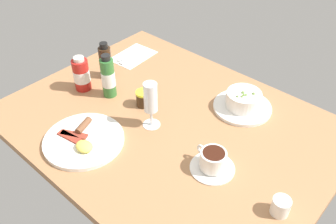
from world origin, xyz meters
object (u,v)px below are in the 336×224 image
creamer_jug (281,206)px  sauce_bottle_red (81,74)px  porridge_bowl (243,101)px  sauce_bottle_brown (106,62)px  jam_jar (143,98)px  sauce_bottle_green (108,77)px  breakfast_plate (84,140)px  coffee_cup (213,161)px  cutlery_setting (132,56)px  wine_glass (151,100)px

creamer_jug → sauce_bottle_red: size_ratio=0.43×
porridge_bowl → sauce_bottle_brown: (52.06, 18.53, 3.49)cm
jam_jar → sauce_bottle_green: size_ratio=0.35×
porridge_bowl → breakfast_plate: porridge_bowl is taller
porridge_bowl → coffee_cup: (-8.97, 30.24, -0.18)cm
coffee_cup → sauce_bottle_brown: 62.25cm
cutlery_setting → sauce_bottle_brown: sauce_bottle_brown is taller
sauce_bottle_green → creamer_jug: bearing=176.2°
sauce_bottle_green → sauce_bottle_brown: size_ratio=1.14×
porridge_bowl → sauce_bottle_green: size_ratio=1.22×
wine_glass → breakfast_plate: 25.11cm
jam_jar → sauce_bottle_brown: size_ratio=0.40×
coffee_cup → porridge_bowl: bearing=-73.5°
cutlery_setting → wine_glass: bearing=144.2°
jam_jar → sauce_bottle_red: size_ratio=0.43×
sauce_bottle_brown → sauce_bottle_red: bearing=88.5°
coffee_cup → sauce_bottle_brown: bearing=-10.9°
creamer_jug → sauce_bottle_green: (73.19, -4.83, 5.17)cm
sauce_bottle_red → breakfast_plate: 30.74cm
creamer_jug → wine_glass: 50.40cm
creamer_jug → sauce_bottle_brown: sauce_bottle_brown is taller
cutlery_setting → creamer_jug: bearing=161.1°
creamer_jug → breakfast_plate: bearing=16.5°
coffee_cup → sauce_bottle_green: 50.99cm
breakfast_plate → creamer_jug: bearing=-163.5°
sauce_bottle_brown → breakfast_plate: size_ratio=0.57×
sauce_bottle_brown → breakfast_plate: 38.75cm
creamer_jug → breakfast_plate: size_ratio=0.23×
coffee_cup → sauce_bottle_green: (50.59, -4.16, 4.82)cm
breakfast_plate → jam_jar: bearing=-91.5°
porridge_bowl → wine_glass: 34.25cm
sauce_bottle_red → sauce_bottle_brown: bearing=-91.5°
cutlery_setting → sauce_bottle_brown: 18.96cm
sauce_bottle_green → wine_glass: bearing=175.1°
sauce_bottle_green → sauce_bottle_brown: bearing=-35.9°
coffee_cup → creamer_jug: (-22.60, 0.67, -0.35)cm
creamer_jug → sauce_bottle_brown: size_ratio=0.40×
porridge_bowl → creamer_jug: bearing=135.6°
wine_glass → sauce_bottle_green: 23.77cm
creamer_jug → wine_glass: bearing=-3.3°
wine_glass → sauce_bottle_red: bearing=3.4°
cutlery_setting → jam_jar: bearing=142.8°
sauce_bottle_red → breakfast_plate: (-23.87, 18.60, -5.43)cm
wine_glass → jam_jar: (9.69, -5.92, -7.68)cm
porridge_bowl → coffee_cup: bearing=106.5°
sauce_bottle_green → porridge_bowl: bearing=-147.9°
wine_glass → sauce_bottle_red: size_ratio=1.23×
coffee_cup → sauce_bottle_green: sauce_bottle_green is taller
porridge_bowl → jam_jar: size_ratio=3.53×
porridge_bowl → coffee_cup: 31.54cm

